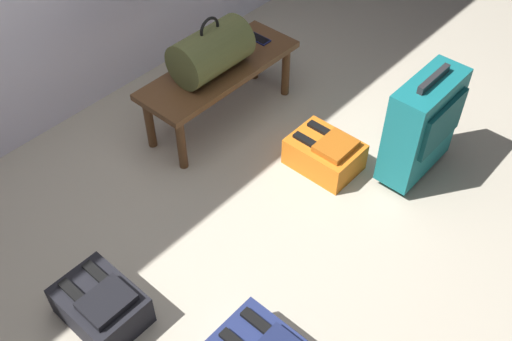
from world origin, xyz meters
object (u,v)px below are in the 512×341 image
at_px(duffel_bag_olive, 211,51).
at_px(suitcase_upright_teal, 422,125).
at_px(bench, 220,75).
at_px(cell_phone, 259,39).
at_px(backpack_orange, 325,153).
at_px(backpack_dark, 101,305).

distance_m(duffel_bag_olive, suitcase_upright_teal, 1.19).
distance_m(bench, cell_phone, 0.36).
xyz_separation_m(duffel_bag_olive, cell_phone, (0.41, 0.02, -0.13)).
height_order(cell_phone, backpack_orange, cell_phone).
xyz_separation_m(suitcase_upright_teal, backpack_orange, (-0.29, 0.38, -0.24)).
relative_size(duffel_bag_olive, cell_phone, 3.06).
distance_m(bench, duffel_bag_olive, 0.20).
relative_size(duffel_bag_olive, backpack_dark, 1.16).
height_order(cell_phone, suitcase_upright_teal, suitcase_upright_teal).
xyz_separation_m(bench, cell_phone, (0.36, 0.02, 0.06)).
relative_size(cell_phone, backpack_dark, 0.38).
relative_size(bench, cell_phone, 6.94).
height_order(bench, backpack_orange, bench).
height_order(suitcase_upright_teal, backpack_dark, suitcase_upright_teal).
relative_size(duffel_bag_olive, backpack_orange, 1.16).
bearing_deg(backpack_dark, suitcase_upright_teal, -17.44).
bearing_deg(duffel_bag_olive, backpack_orange, -78.99).
bearing_deg(bench, backpack_orange, -83.44).
bearing_deg(suitcase_upright_teal, cell_phone, 90.77).
distance_m(duffel_bag_olive, cell_phone, 0.43).
height_order(duffel_bag_olive, backpack_dark, duffel_bag_olive).
xyz_separation_m(bench, backpack_orange, (0.08, -0.71, -0.22)).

